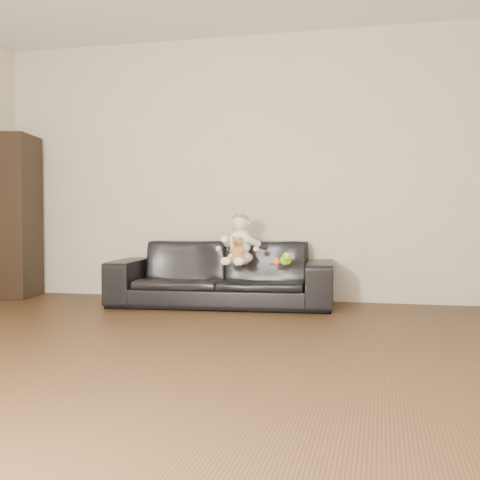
% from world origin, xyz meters
% --- Properties ---
extents(floor, '(5.50, 5.50, 0.00)m').
position_xyz_m(floor, '(0.00, 0.00, 0.00)').
color(floor, '#392514').
rests_on(floor, ground).
extents(wall_back, '(5.00, 0.00, 5.00)m').
position_xyz_m(wall_back, '(0.00, 2.75, 1.30)').
color(wall_back, '#BAB09C').
rests_on(wall_back, ground).
extents(sofa, '(2.08, 0.95, 0.59)m').
position_xyz_m(sofa, '(-0.05, 2.25, 0.29)').
color(sofa, black).
rests_on(sofa, floor).
extents(cabinet, '(0.51, 0.64, 1.65)m').
position_xyz_m(cabinet, '(-2.27, 2.35, 0.82)').
color(cabinet, black).
rests_on(cabinet, floor).
extents(shelf_item, '(0.23, 0.28, 0.28)m').
position_xyz_m(shelf_item, '(-2.25, 2.35, 1.19)').
color(shelf_item, silver).
rests_on(shelf_item, cabinet).
extents(baby, '(0.35, 0.41, 0.46)m').
position_xyz_m(baby, '(0.14, 2.14, 0.59)').
color(baby, '#FCD5DA').
rests_on(baby, sofa).
extents(teddy_bear, '(0.14, 0.14, 0.20)m').
position_xyz_m(teddy_bear, '(0.15, 2.00, 0.54)').
color(teddy_bear, '#AC6E31').
rests_on(teddy_bear, sofa).
extents(toy_green, '(0.13, 0.15, 0.09)m').
position_xyz_m(toy_green, '(0.56, 2.11, 0.43)').
color(toy_green, '#95E01A').
rests_on(toy_green, sofa).
extents(toy_rattle, '(0.08, 0.08, 0.06)m').
position_xyz_m(toy_rattle, '(0.49, 2.06, 0.42)').
color(toy_rattle, orange).
rests_on(toy_rattle, sofa).
extents(toy_blue_disc, '(0.13, 0.13, 0.02)m').
position_xyz_m(toy_blue_disc, '(0.47, 2.13, 0.40)').
color(toy_blue_disc, '#1A30D5').
rests_on(toy_blue_disc, sofa).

